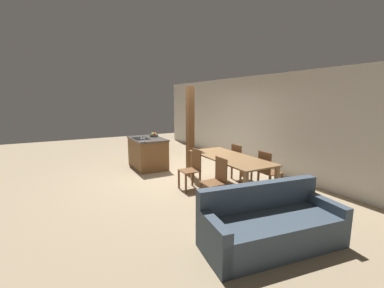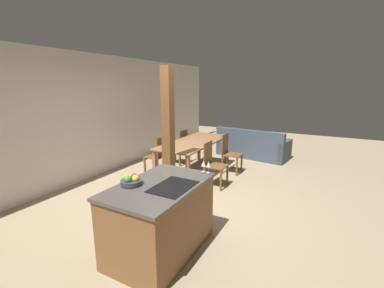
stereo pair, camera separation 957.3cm
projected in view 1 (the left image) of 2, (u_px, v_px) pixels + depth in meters
name	position (u px, v px, depth m)	size (l,w,h in m)	color
ground_plane	(175.00, 176.00, 6.83)	(16.00, 16.00, 0.00)	#9E896B
wall_back	(252.00, 122.00, 7.81)	(11.20, 0.08, 2.70)	silver
kitchen_island	(148.00, 153.00, 7.64)	(1.36, 0.87, 0.90)	brown
fruit_bowl	(154.00, 135.00, 7.84)	(0.25, 0.25, 0.12)	#383D47
wine_glass_near	(141.00, 138.00, 6.84)	(0.06, 0.06, 0.16)	silver
wine_glass_middle	(144.00, 137.00, 6.88)	(0.06, 0.06, 0.16)	silver
dining_table	(230.00, 161.00, 5.68)	(2.16, 0.91, 0.77)	olive
dining_chair_near_left	(192.00, 168.00, 5.81)	(0.40, 0.40, 0.91)	brown
dining_chair_near_right	(216.00, 180.00, 4.97)	(0.40, 0.40, 0.91)	brown
dining_chair_far_left	(240.00, 162.00, 6.45)	(0.40, 0.40, 0.91)	brown
dining_chair_far_right	(268.00, 171.00, 5.61)	(0.40, 0.40, 0.91)	brown
couch	(271.00, 226.00, 3.59)	(1.09, 2.07, 0.83)	#3D4C5B
timber_post	(190.00, 132.00, 6.72)	(0.17, 0.17, 2.35)	brown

